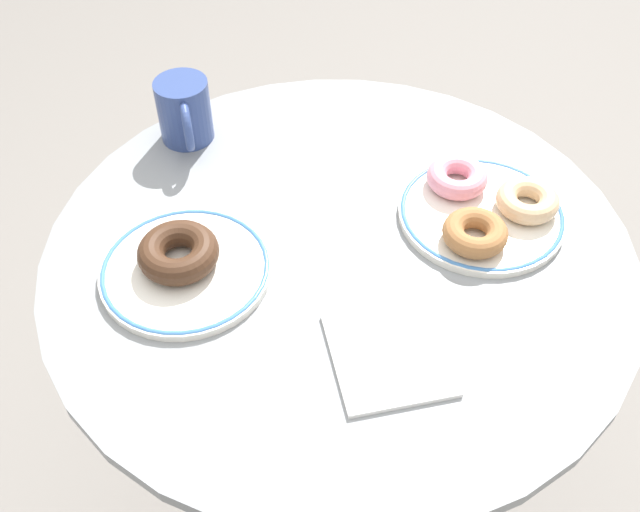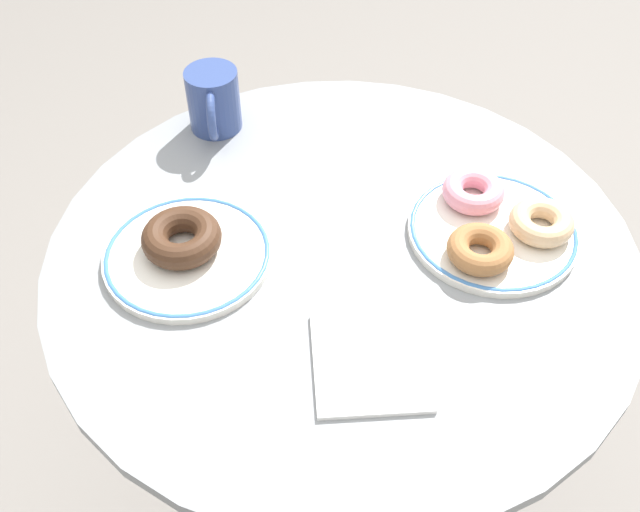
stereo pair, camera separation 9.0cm
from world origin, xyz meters
TOP-DOWN VIEW (x-y plane):
  - ground_plane at (0.00, 0.00)m, footprint 7.00×7.00m
  - cafe_table at (0.00, 0.00)m, footprint 0.75×0.75m
  - plate_left at (-0.19, -0.03)m, footprint 0.21×0.21m
  - plate_right at (0.19, 0.04)m, footprint 0.22×0.22m
  - donut_chocolate at (-0.20, -0.02)m, footprint 0.11×0.11m
  - donut_glazed at (0.25, 0.04)m, footprint 0.08×0.08m
  - donut_pink_frosted at (0.17, 0.09)m, footprint 0.11×0.11m
  - donut_cinnamon at (0.17, -0.01)m, footprint 0.11×0.11m
  - paper_napkin at (0.04, -0.17)m, footprint 0.14×0.15m
  - coffee_mug at (-0.20, 0.24)m, footprint 0.08×0.12m

SIDE VIEW (x-z plane):
  - ground_plane at x=0.00m, z-range -0.02..0.00m
  - cafe_table at x=0.00m, z-range 0.16..0.89m
  - paper_napkin at x=0.04m, z-range 0.73..0.73m
  - plate_left at x=-0.19m, z-range 0.73..0.74m
  - plate_right at x=0.19m, z-range 0.73..0.74m
  - donut_glazed at x=0.25m, z-range 0.74..0.77m
  - donut_pink_frosted at x=0.17m, z-range 0.74..0.77m
  - donut_cinnamon at x=0.17m, z-range 0.74..0.77m
  - donut_chocolate at x=-0.20m, z-range 0.74..0.77m
  - coffee_mug at x=-0.20m, z-range 0.73..0.82m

